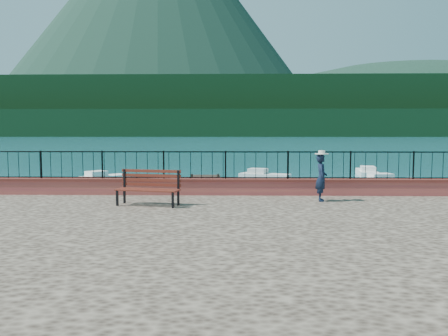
{
  "coord_description": "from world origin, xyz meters",
  "views": [
    {
      "loc": [
        -0.01,
        -11.69,
        3.45
      ],
      "look_at": [
        -0.32,
        2.0,
        2.3
      ],
      "focal_mm": 35.0,
      "sensor_mm": 36.0,
      "label": 1
    }
  ],
  "objects_px": {
    "boat_5": "(367,170)",
    "boat_0": "(176,191)",
    "boat_2": "(389,179)",
    "boat_3": "(103,176)",
    "park_bench": "(148,195)",
    "person": "(321,178)",
    "boat_1": "(265,191)",
    "boat_4": "(265,174)"
  },
  "relations": [
    {
      "from": "boat_4",
      "to": "boat_5",
      "type": "relative_size",
      "value": 0.83
    },
    {
      "from": "boat_5",
      "to": "boat_0",
      "type": "bearing_deg",
      "value": 141.77
    },
    {
      "from": "boat_1",
      "to": "boat_4",
      "type": "height_order",
      "value": "same"
    },
    {
      "from": "boat_1",
      "to": "boat_4",
      "type": "relative_size",
      "value": 1.13
    },
    {
      "from": "boat_0",
      "to": "boat_3",
      "type": "height_order",
      "value": "same"
    },
    {
      "from": "person",
      "to": "boat_5",
      "type": "relative_size",
      "value": 0.35
    },
    {
      "from": "park_bench",
      "to": "boat_0",
      "type": "distance_m",
      "value": 9.31
    },
    {
      "from": "person",
      "to": "boat_1",
      "type": "bearing_deg",
      "value": 14.26
    },
    {
      "from": "boat_2",
      "to": "boat_3",
      "type": "bearing_deg",
      "value": 165.46
    },
    {
      "from": "boat_3",
      "to": "boat_4",
      "type": "xyz_separation_m",
      "value": [
        11.22,
        1.65,
        0.0
      ]
    },
    {
      "from": "park_bench",
      "to": "person",
      "type": "distance_m",
      "value": 5.53
    },
    {
      "from": "park_bench",
      "to": "boat_4",
      "type": "height_order",
      "value": "park_bench"
    },
    {
      "from": "boat_2",
      "to": "boat_3",
      "type": "distance_m",
      "value": 19.03
    },
    {
      "from": "boat_4",
      "to": "person",
      "type": "bearing_deg",
      "value": -64.76
    },
    {
      "from": "person",
      "to": "boat_4",
      "type": "relative_size",
      "value": 0.42
    },
    {
      "from": "boat_3",
      "to": "boat_0",
      "type": "bearing_deg",
      "value": -99.41
    },
    {
      "from": "person",
      "to": "boat_1",
      "type": "xyz_separation_m",
      "value": [
        -1.23,
        8.31,
        -1.56
      ]
    },
    {
      "from": "park_bench",
      "to": "boat_4",
      "type": "xyz_separation_m",
      "value": [
        4.84,
        18.23,
        -1.12
      ]
    },
    {
      "from": "boat_0",
      "to": "boat_3",
      "type": "relative_size",
      "value": 1.19
    },
    {
      "from": "boat_3",
      "to": "boat_4",
      "type": "relative_size",
      "value": 0.99
    },
    {
      "from": "park_bench",
      "to": "boat_5",
      "type": "bearing_deg",
      "value": 70.25
    },
    {
      "from": "boat_4",
      "to": "boat_3",
      "type": "bearing_deg",
      "value": -148.34
    },
    {
      "from": "boat_0",
      "to": "boat_2",
      "type": "height_order",
      "value": "same"
    },
    {
      "from": "boat_4",
      "to": "park_bench",
      "type": "bearing_deg",
      "value": -81.58
    },
    {
      "from": "boat_1",
      "to": "boat_5",
      "type": "bearing_deg",
      "value": 78.29
    },
    {
      "from": "boat_4",
      "to": "boat_5",
      "type": "height_order",
      "value": "same"
    },
    {
      "from": "boat_2",
      "to": "boat_1",
      "type": "bearing_deg",
      "value": -155.58
    },
    {
      "from": "boat_0",
      "to": "boat_5",
      "type": "bearing_deg",
      "value": 41.04
    },
    {
      "from": "person",
      "to": "boat_5",
      "type": "height_order",
      "value": "person"
    },
    {
      "from": "person",
      "to": "boat_4",
      "type": "bearing_deg",
      "value": 7.76
    },
    {
      "from": "boat_3",
      "to": "person",
      "type": "bearing_deg",
      "value": -101.53
    },
    {
      "from": "park_bench",
      "to": "boat_2",
      "type": "height_order",
      "value": "park_bench"
    },
    {
      "from": "boat_4",
      "to": "boat_5",
      "type": "bearing_deg",
      "value": 43.71
    },
    {
      "from": "boat_3",
      "to": "boat_4",
      "type": "height_order",
      "value": "same"
    },
    {
      "from": "boat_0",
      "to": "boat_2",
      "type": "xyz_separation_m",
      "value": [
        12.96,
        5.7,
        0.0
      ]
    },
    {
      "from": "boat_1",
      "to": "boat_3",
      "type": "relative_size",
      "value": 1.15
    },
    {
      "from": "boat_0",
      "to": "boat_4",
      "type": "distance_m",
      "value": 10.4
    },
    {
      "from": "boat_1",
      "to": "boat_5",
      "type": "xyz_separation_m",
      "value": [
        8.87,
        12.01,
        0.0
      ]
    },
    {
      "from": "boat_3",
      "to": "boat_4",
      "type": "bearing_deg",
      "value": -40.28
    },
    {
      "from": "boat_0",
      "to": "boat_2",
      "type": "relative_size",
      "value": 1.08
    },
    {
      "from": "person",
      "to": "boat_3",
      "type": "distance_m",
      "value": 19.63
    },
    {
      "from": "boat_2",
      "to": "boat_5",
      "type": "distance_m",
      "value": 6.38
    }
  ]
}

